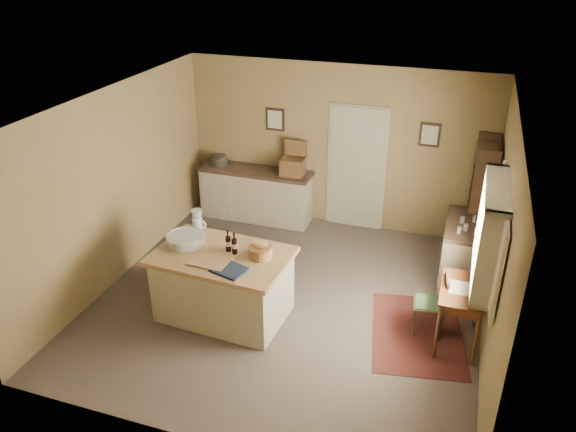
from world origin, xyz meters
name	(u,v)px	position (x,y,z in m)	size (l,w,h in m)	color
ground	(288,301)	(0.00, 0.00, 0.00)	(5.00, 5.00, 0.00)	brown
wall_back	(336,147)	(0.00, 2.50, 1.35)	(5.00, 0.10, 2.70)	olive
wall_front	(198,332)	(0.00, -2.50, 1.35)	(5.00, 0.10, 2.70)	olive
wall_left	(116,186)	(-2.50, 0.00, 1.35)	(0.10, 5.00, 2.70)	olive
wall_right	(499,243)	(2.50, 0.00, 1.35)	(0.10, 5.00, 2.70)	olive
ceiling	(288,106)	(0.00, 0.00, 2.70)	(5.00, 5.00, 0.00)	silver
door	(356,167)	(0.35, 2.47, 1.05)	(0.97, 0.06, 2.11)	#AFB295
framed_prints	(349,127)	(0.20, 2.48, 1.72)	(2.82, 0.02, 0.38)	black
window	(495,234)	(2.42, -0.20, 1.55)	(0.25, 1.99, 1.12)	#BEB496
work_island	(223,283)	(-0.70, -0.53, 0.48)	(1.74, 1.19, 1.20)	#BEB496
sideboard	(256,193)	(-1.30, 2.20, 0.48)	(1.93, 0.55, 1.18)	#BEB496
rug	(417,333)	(1.75, -0.15, 0.00)	(1.10, 1.60, 0.01)	#421B15
writing_desk	(462,296)	(2.20, -0.15, 0.66)	(0.51, 0.83, 0.82)	#381C0D
desk_chair	(429,305)	(1.84, -0.07, 0.40)	(0.38, 0.38, 0.81)	#322115
right_cabinet	(465,252)	(2.20, 1.29, 0.46)	(0.63, 1.13, 0.99)	#BEB496
shelving_unit	(483,202)	(2.35, 2.00, 0.94)	(0.32, 0.84, 1.87)	#322115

